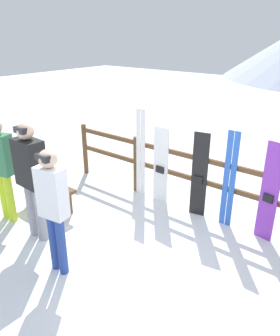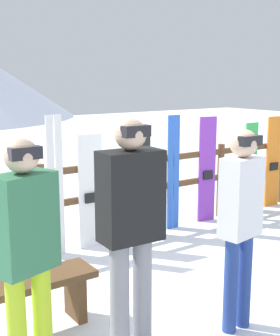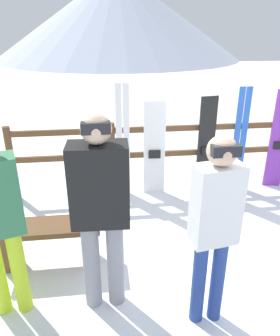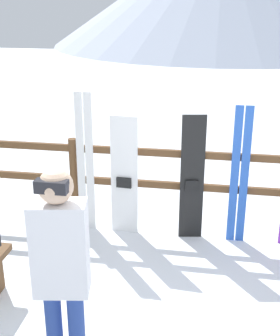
% 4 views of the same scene
% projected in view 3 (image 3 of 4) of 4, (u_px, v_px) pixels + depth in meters
% --- Properties ---
extents(ground_plane, '(40.00, 40.00, 0.00)m').
position_uv_depth(ground_plane, '(247.00, 254.00, 3.70)').
color(ground_plane, white).
extents(mountain_backdrop, '(18.00, 18.00, 6.00)m').
position_uv_depth(mountain_backdrop, '(117.00, 15.00, 23.99)').
color(mountain_backdrop, '#B2BCD1').
rests_on(mountain_backdrop, ground).
extents(fence, '(5.84, 0.10, 1.11)m').
position_uv_depth(fence, '(207.00, 148.00, 4.95)').
color(fence, brown).
rests_on(fence, ground).
extents(bench, '(1.11, 0.36, 0.47)m').
position_uv_depth(bench, '(47.00, 236.00, 3.46)').
color(bench, brown).
rests_on(bench, ground).
extents(person_black, '(0.48, 0.28, 1.80)m').
position_uv_depth(person_black, '(100.00, 204.00, 2.67)').
color(person_black, gray).
rests_on(person_black, ground).
extents(person_white, '(0.39, 0.25, 1.69)m').
position_uv_depth(person_white, '(215.00, 220.00, 2.51)').
color(person_white, navy).
rests_on(person_white, ground).
extents(ski_pair_white, '(0.19, 0.02, 1.67)m').
position_uv_depth(ski_pair_white, '(123.00, 142.00, 4.69)').
color(ski_pair_white, white).
rests_on(ski_pair_white, ground).
extents(snowboard_white, '(0.32, 0.07, 1.42)m').
position_uv_depth(snowboard_white, '(154.00, 149.00, 4.79)').
color(snowboard_white, white).
rests_on(snowboard_white, ground).
extents(snowboard_black_stripe, '(0.27, 0.09, 1.47)m').
position_uv_depth(snowboard_black_stripe, '(206.00, 146.00, 4.87)').
color(snowboard_black_stripe, black).
rests_on(snowboard_black_stripe, ground).
extents(ski_pair_blue, '(0.20, 0.02, 1.59)m').
position_uv_depth(ski_pair_blue, '(240.00, 140.00, 4.90)').
color(ski_pair_blue, blue).
rests_on(ski_pair_blue, ground).
extents(snowboard_purple, '(0.27, 0.09, 1.54)m').
position_uv_depth(snowboard_purple, '(279.00, 140.00, 4.98)').
color(snowboard_purple, purple).
rests_on(snowboard_purple, ground).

